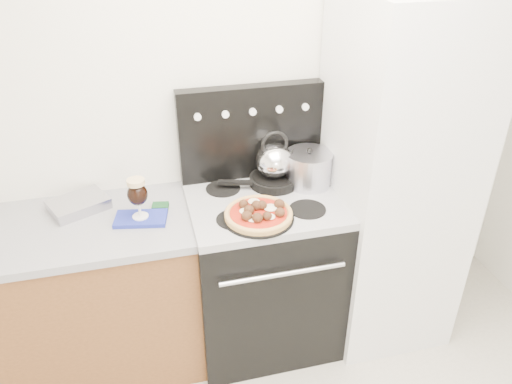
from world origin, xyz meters
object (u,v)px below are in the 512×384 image
object	(u,v)px
skillet	(274,180)
oven_mitt	(141,219)
fridge	(393,180)
beer_glass	(138,198)
stove_body	(263,273)
stock_pot	(309,169)
pizza_pan	(258,218)
base_cabinet	(53,306)
tea_kettle	(274,158)
pizza	(258,213)

from	to	relation	value
skillet	oven_mitt	bearing A→B (deg)	-167.89
fridge	skillet	distance (m)	0.63
fridge	beer_glass	distance (m)	1.31
oven_mitt	beer_glass	world-z (taller)	beer_glass
stove_body	fridge	bearing A→B (deg)	-2.05
stock_pot	stove_body	bearing A→B (deg)	-160.50
pizza_pan	stock_pot	xyz separation A→B (m)	(0.34, 0.26, 0.08)
base_cabinet	beer_glass	world-z (taller)	beer_glass
skillet	fridge	bearing A→B (deg)	-14.77
beer_glass	stove_body	bearing A→B (deg)	1.42
beer_glass	tea_kettle	distance (m)	0.72
tea_kettle	oven_mitt	bearing A→B (deg)	-150.18
stove_body	tea_kettle	bearing A→B (deg)	56.01
oven_mitt	base_cabinet	bearing A→B (deg)	175.35
skillet	stock_pot	xyz separation A→B (m)	(0.18, -0.04, 0.06)
base_cabinet	oven_mitt	world-z (taller)	oven_mitt
fridge	skillet	bearing A→B (deg)	165.23
base_cabinet	stock_pot	xyz separation A→B (m)	(1.37, 0.07, 0.58)
fridge	beer_glass	bearing A→B (deg)	179.57
fridge	pizza_pan	bearing A→B (deg)	-169.46
pizza_pan	pizza	size ratio (longest dim) A/B	1.05
stove_body	stock_pot	distance (m)	0.63
stove_body	skillet	bearing A→B (deg)	56.01
base_cabinet	beer_glass	xyz separation A→B (m)	(0.49, -0.04, 0.59)
oven_mitt	fridge	bearing A→B (deg)	-0.43
stove_body	tea_kettle	distance (m)	0.65
pizza	oven_mitt	bearing A→B (deg)	164.14
base_cabinet	stove_body	distance (m)	1.11
beer_glass	pizza_pan	xyz separation A→B (m)	(0.54, -0.15, -0.10)
base_cabinet	stock_pot	size ratio (longest dim) A/B	6.14
pizza_pan	tea_kettle	xyz separation A→B (m)	(0.16, 0.30, 0.15)
oven_mitt	beer_glass	distance (m)	0.11
oven_mitt	tea_kettle	bearing A→B (deg)	12.11
stove_body	oven_mitt	xyz separation A→B (m)	(-0.61, -0.02, 0.47)
stove_body	oven_mitt	distance (m)	0.77
base_cabinet	pizza_pan	size ratio (longest dim) A/B	4.30
pizza_pan	tea_kettle	distance (m)	0.38
stove_body	stock_pot	size ratio (longest dim) A/B	3.72
fridge	tea_kettle	xyz separation A→B (m)	(-0.61, 0.16, 0.12)
stock_pot	oven_mitt	bearing A→B (deg)	-172.88
skillet	pizza	bearing A→B (deg)	-118.18
beer_glass	stock_pot	xyz separation A→B (m)	(0.88, 0.11, -0.02)
base_cabinet	skillet	xyz separation A→B (m)	(1.20, 0.11, 0.51)
base_cabinet	pizza_pan	xyz separation A→B (m)	(1.03, -0.19, 0.50)
stove_body	pizza_pan	world-z (taller)	pizza_pan
base_cabinet	skillet	bearing A→B (deg)	5.28
oven_mitt	stock_pot	distance (m)	0.89
oven_mitt	pizza	distance (m)	0.56
tea_kettle	fridge	bearing A→B (deg)	2.94
beer_glass	skillet	world-z (taller)	beer_glass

